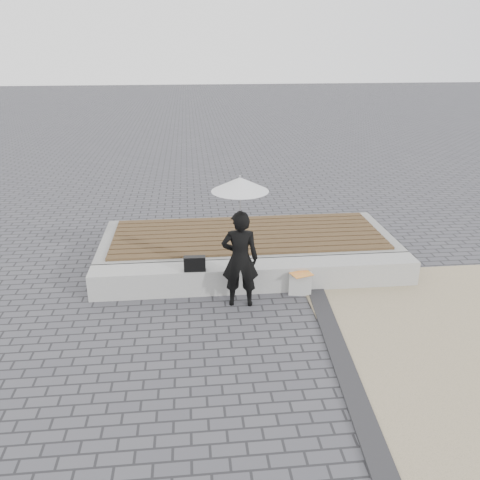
% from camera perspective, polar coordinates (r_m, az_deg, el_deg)
% --- Properties ---
extents(ground, '(80.00, 80.00, 0.00)m').
position_cam_1_polar(ground, '(6.40, 3.82, -11.96)').
color(ground, '#48474C').
rests_on(ground, ground).
extents(edging_band, '(0.61, 5.20, 0.04)m').
position_cam_1_polar(edging_band, '(6.15, 11.72, -13.78)').
color(edging_band, '#29292B').
rests_on(edging_band, ground).
extents(seating_ledge, '(5.00, 0.45, 0.40)m').
position_cam_1_polar(seating_ledge, '(7.67, 1.89, -4.09)').
color(seating_ledge, '#A9A8A3').
rests_on(seating_ledge, ground).
extents(timber_platform, '(5.00, 2.00, 0.40)m').
position_cam_1_polar(timber_platform, '(8.76, 0.85, -0.67)').
color(timber_platform, gray).
rests_on(timber_platform, ground).
extents(timber_decking, '(4.60, 1.80, 0.04)m').
position_cam_1_polar(timber_decking, '(8.68, 0.86, 0.67)').
color(timber_decking, brown).
rests_on(timber_decking, timber_platform).
extents(woman, '(0.55, 0.39, 1.43)m').
position_cam_1_polar(woman, '(6.98, 0.00, -2.19)').
color(woman, black).
rests_on(woman, ground).
extents(parasol, '(0.77, 0.77, 0.98)m').
position_cam_1_polar(parasol, '(6.61, 0.00, 6.38)').
color(parasol, '#ABABB0').
rests_on(parasol, ground).
extents(handbag, '(0.32, 0.12, 0.22)m').
position_cam_1_polar(handbag, '(7.35, -5.19, -2.71)').
color(handbag, black).
rests_on(handbag, seating_ledge).
extents(canvas_tote, '(0.36, 0.21, 0.35)m').
position_cam_1_polar(canvas_tote, '(7.54, 6.89, -4.95)').
color(canvas_tote, '#B8B8B4').
rests_on(canvas_tote, ground).
extents(magazine, '(0.35, 0.30, 0.01)m').
position_cam_1_polar(magazine, '(7.41, 7.04, -3.87)').
color(magazine, '#F15436').
rests_on(magazine, canvas_tote).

